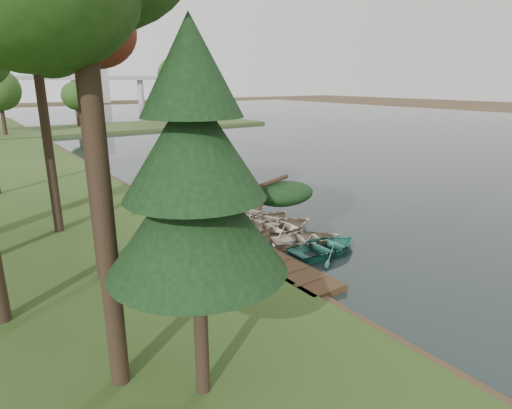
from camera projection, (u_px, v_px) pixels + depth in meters
ground at (242, 227)px, 21.89m from camera, size 300.00×300.00×0.00m
water at (353, 140)px, 54.17m from camera, size 130.00×200.00×0.05m
boardwalk at (215, 231)px, 20.96m from camera, size 1.60×16.00×0.30m
peninsula at (107, 128)px, 65.52m from camera, size 50.00×14.00×0.45m
far_trees at (79, 86)px, 61.95m from camera, size 45.60×5.60×8.80m
bridge at (45, 81)px, 120.97m from camera, size 95.90×4.00×8.60m
building_a at (90, 75)px, 145.93m from camera, size 10.00×8.00×18.00m
rowboat_0 at (326, 245)px, 18.38m from camera, size 3.58×2.57×0.74m
rowboat_1 at (307, 238)px, 19.39m from camera, size 3.81×3.25×0.67m
rowboat_2 at (279, 226)px, 20.71m from camera, size 3.99×2.86×0.82m
rowboat_3 at (269, 220)px, 21.67m from camera, size 4.48×3.91×0.77m
rowboat_4 at (244, 212)px, 23.04m from camera, size 4.46×3.75×0.79m
rowboat_5 at (235, 205)px, 24.47m from camera, size 3.14×2.35×0.62m
rowboat_6 at (218, 202)px, 25.03m from camera, size 4.12×3.64×0.71m
rowboat_7 at (210, 195)px, 26.59m from camera, size 4.14×3.61×0.72m
rowboat_8 at (200, 189)px, 27.77m from camera, size 4.09×2.99×0.83m
rowboat_9 at (185, 186)px, 29.05m from camera, size 3.28×2.48×0.64m
stored_rowboat at (102, 193)px, 26.30m from camera, size 3.23×2.48×0.62m
tree_2 at (75, 15)px, 13.24m from camera, size 3.77×3.77×10.66m
tree_4 at (33, 32)px, 18.05m from camera, size 3.89×3.89×10.69m
pine_tree at (195, 176)px, 8.54m from camera, size 3.80×3.80×8.16m
reeds_0 at (156, 244)px, 17.67m from camera, size 0.60×0.60×0.89m
reeds_1 at (157, 231)px, 19.27m from camera, size 0.60×0.60×0.86m
reeds_2 at (133, 205)px, 22.89m from camera, size 0.60×0.60×1.09m
reeds_3 at (164, 205)px, 23.18m from camera, size 0.60×0.60×0.89m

